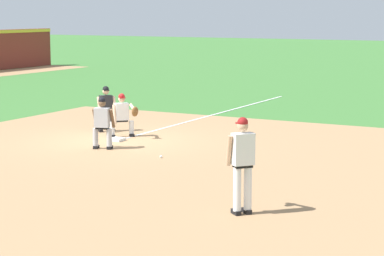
% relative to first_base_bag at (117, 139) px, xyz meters
% --- Properties ---
extents(ground_plane, '(160.00, 160.00, 0.00)m').
position_rel_first_base_bag_xyz_m(ground_plane, '(0.00, 0.00, -0.04)').
color(ground_plane, '#3D7533').
extents(infield_dirt_patch, '(18.00, 18.00, 0.01)m').
position_rel_first_base_bag_xyz_m(infield_dirt_patch, '(-2.83, -3.31, -0.04)').
color(infield_dirt_patch, '#A87F56').
rests_on(infield_dirt_patch, ground).
extents(foul_line_stripe, '(13.24, 0.10, 0.00)m').
position_rel_first_base_bag_xyz_m(foul_line_stripe, '(6.62, 0.00, -0.04)').
color(foul_line_stripe, white).
rests_on(foul_line_stripe, ground).
extents(first_base_bag, '(0.38, 0.38, 0.09)m').
position_rel_first_base_bag_xyz_m(first_base_bag, '(0.00, 0.00, 0.00)').
color(first_base_bag, white).
rests_on(first_base_bag, ground).
extents(baseball, '(0.07, 0.07, 0.07)m').
position_rel_first_base_bag_xyz_m(baseball, '(-1.64, -2.47, -0.01)').
color(baseball, white).
rests_on(baseball, ground).
extents(pitcher, '(0.85, 0.54, 1.86)m').
position_rel_first_base_bag_xyz_m(pitcher, '(-5.62, -6.61, 1.01)').
color(pitcher, black).
rests_on(pitcher, ground).
extents(first_baseman, '(0.71, 1.09, 1.34)m').
position_rel_first_base_bag_xyz_m(first_baseman, '(0.64, 0.21, 0.69)').
color(first_baseman, black).
rests_on(first_baseman, ground).
extents(baserunner, '(0.55, 0.66, 1.46)m').
position_rel_first_base_bag_xyz_m(baserunner, '(-1.29, -0.38, 0.75)').
color(baserunner, black).
rests_on(baserunner, ground).
extents(umpire, '(0.68, 0.66, 1.46)m').
position_rel_first_base_bag_xyz_m(umpire, '(1.30, 1.29, 0.75)').
color(umpire, black).
rests_on(umpire, ground).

